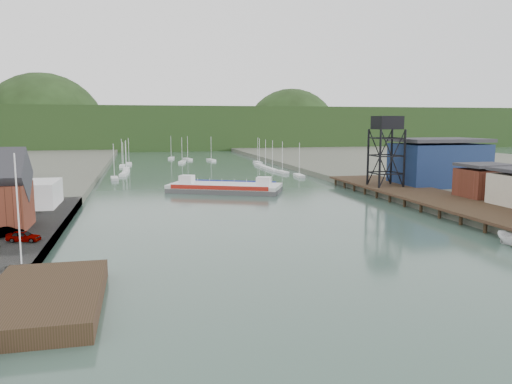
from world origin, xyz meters
name	(u,v)px	position (x,y,z in m)	size (l,w,h in m)	color
ground	(342,285)	(0.00, 0.00, 0.00)	(600.00, 600.00, 0.00)	#2E483F
west_stage	(45,299)	(-29.00, 0.00, 0.90)	(10.00, 18.00, 1.80)	black
east_pier	(423,194)	(37.00, 45.00, 1.90)	(14.00, 70.00, 2.45)	black
white_shed	(5,195)	(-44.00, 50.00, 3.85)	(18.00, 12.00, 4.50)	silver
flagpole	(18,209)	(-33.00, 10.00, 7.60)	(0.16, 0.16, 12.00)	silver
lift_tower	(387,127)	(35.00, 58.00, 15.65)	(6.50, 6.50, 16.00)	black
blue_shed	(439,163)	(50.00, 60.00, 7.06)	(20.50, 14.50, 11.30)	#0D183D
marina_sailboats	(196,166)	(0.08, 138.46, 0.35)	(57.71, 92.65, 0.90)	silver
distant_hills	(163,131)	(-3.98, 301.35, 10.38)	(500.00, 120.00, 80.00)	black
chain_ferry	(225,187)	(-0.32, 71.50, 1.10)	(28.71, 20.88, 3.84)	#4C4C4E
car_west_a	(24,236)	(-35.00, 20.85, 2.32)	(1.70, 4.21, 1.44)	#999999
car_west_b	(8,232)	(-37.56, 24.00, 2.26)	(1.40, 4.01, 1.32)	#999999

